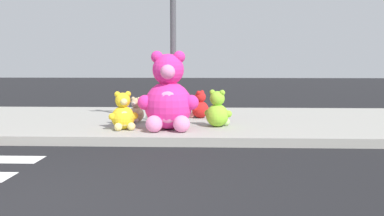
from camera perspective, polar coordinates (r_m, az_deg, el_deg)
ground_plane at (r=4.32m, az=-21.22°, el=-12.43°), size 60.00×60.00×0.00m
sidewalk at (r=9.19m, az=-8.21°, el=-1.83°), size 28.00×4.40×0.15m
sign_pole at (r=8.18m, az=-2.46°, el=9.70°), size 0.56×0.11×3.20m
plush_pink_large at (r=7.61m, az=-3.09°, el=1.26°), size 1.05×0.93×1.36m
plush_white at (r=8.94m, az=-3.42°, el=0.23°), size 0.49×0.48×0.67m
plush_lime at (r=7.98m, az=3.32°, el=-0.50°), size 0.50×0.48×0.67m
plush_tan at (r=8.62m, az=-7.28°, el=-0.52°), size 0.35×0.35×0.49m
plush_red at (r=9.18m, az=0.98°, el=0.14°), size 0.41×0.41×0.57m
plush_yellow at (r=7.73m, az=-8.88°, el=-0.80°), size 0.49×0.47×0.66m
plush_lavender at (r=8.25m, az=-8.78°, el=-0.76°), size 0.40×0.36×0.52m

